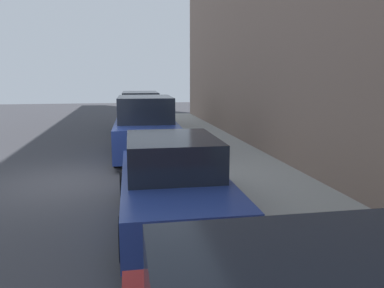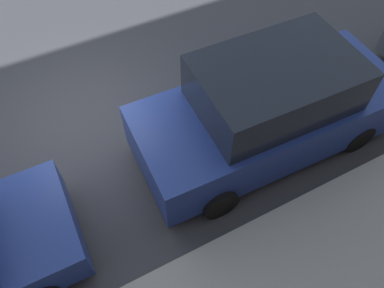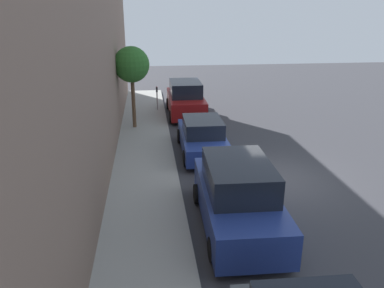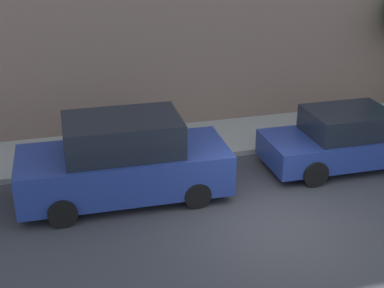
{
  "view_description": "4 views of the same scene",
  "coord_description": "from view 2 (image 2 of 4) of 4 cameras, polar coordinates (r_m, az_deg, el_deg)",
  "views": [
    {
      "loc": [
        1.39,
        -9.49,
        2.59
      ],
      "look_at": [
        3.01,
        -0.71,
        1.0
      ],
      "focal_mm": 35.0,
      "sensor_mm": 36.0,
      "label": 1
    },
    {
      "loc": [
        5.35,
        -0.28,
        5.91
      ],
      "look_at": [
        2.2,
        1.36,
        1.0
      ],
      "focal_mm": 35.0,
      "sensor_mm": 36.0,
      "label": 2
    },
    {
      "loc": [
        4.49,
        12.07,
        5.87
      ],
      "look_at": [
        2.88,
        -1.38,
        1.0
      ],
      "focal_mm": 35.0,
      "sensor_mm": 36.0,
      "label": 3
    },
    {
      "loc": [
        -9.0,
        4.44,
        6.19
      ],
      "look_at": [
        2.46,
        1.2,
        1.0
      ],
      "focal_mm": 50.0,
      "sensor_mm": 36.0,
      "label": 4
    }
  ],
  "objects": [
    {
      "name": "ground_plane",
      "position": [
        7.98,
        -16.14,
        3.52
      ],
      "size": [
        60.0,
        60.0,
        0.0
      ],
      "primitive_type": "plane",
      "color": "#38383D"
    },
    {
      "name": "parked_suv_third",
      "position": [
        6.75,
        11.64,
        5.18
      ],
      "size": [
        2.1,
        4.86,
        1.98
      ],
      "color": "navy",
      "rests_on": "ground_plane"
    }
  ]
}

